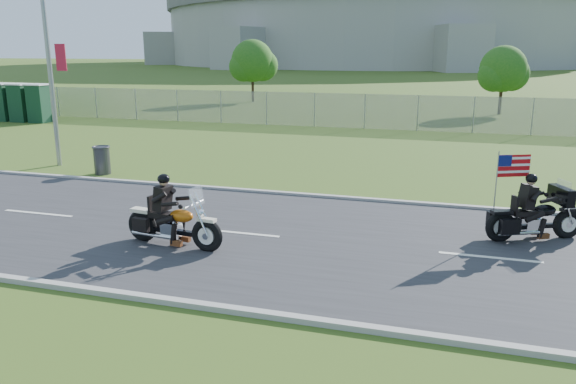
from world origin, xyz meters
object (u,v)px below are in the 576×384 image
(motorcycle_lead, at_px, (172,224))
(porta_toilet_a, at_px, (39,104))
(streetlight, at_px, (49,18))
(trash_can, at_px, (102,161))
(porta_toilet_c, at_px, (3,103))
(porta_toilet_b, at_px, (21,103))
(motorcycle_follow, at_px, (535,218))

(motorcycle_lead, bearing_deg, porta_toilet_a, 143.22)
(streetlight, height_order, trash_can, streetlight)
(porta_toilet_c, xyz_separation_m, motorcycle_lead, (21.67, -18.26, -0.60))
(porta_toilet_b, distance_m, motorcycle_lead, 27.29)
(porta_toilet_b, height_order, trash_can, porta_toilet_b)
(motorcycle_follow, bearing_deg, porta_toilet_c, 128.17)
(porta_toilet_a, distance_m, porta_toilet_b, 1.40)
(porta_toilet_b, relative_size, motorcycle_lead, 0.88)
(porta_toilet_c, height_order, motorcycle_lead, porta_toilet_c)
(streetlight, xyz_separation_m, porta_toilet_a, (-10.02, 10.78, -4.49))
(streetlight, xyz_separation_m, trash_can, (2.59, -1.11, -5.13))
(streetlight, distance_m, trash_can, 5.86)
(porta_toilet_a, relative_size, motorcycle_follow, 0.98)
(porta_toilet_b, bearing_deg, streetlight, -43.35)
(trash_can, bearing_deg, porta_toilet_b, 139.68)
(streetlight, height_order, porta_toilet_b, streetlight)
(motorcycle_follow, bearing_deg, motorcycle_lead, 174.77)
(streetlight, relative_size, porta_toilet_a, 4.35)
(trash_can, bearing_deg, motorcycle_lead, -45.48)
(porta_toilet_a, xyz_separation_m, motorcycle_follow, (27.05, -15.39, -0.58))
(porta_toilet_a, relative_size, motorcycle_lead, 0.88)
(streetlight, relative_size, porta_toilet_b, 4.35)
(streetlight, bearing_deg, porta_toilet_b, 136.65)
(trash_can, bearing_deg, porta_toilet_c, 142.35)
(streetlight, xyz_separation_m, motorcycle_follow, (17.03, -4.61, -5.07))
(motorcycle_lead, xyz_separation_m, trash_can, (-6.26, 6.37, -0.05))
(porta_toilet_a, xyz_separation_m, porta_toilet_b, (-1.40, 0.00, 0.00))
(porta_toilet_b, bearing_deg, porta_toilet_a, 0.00)
(streetlight, distance_m, motorcycle_follow, 18.35)
(porta_toilet_a, bearing_deg, streetlight, -47.09)
(porta_toilet_a, height_order, porta_toilet_b, same)
(porta_toilet_a, bearing_deg, motorcycle_lead, -44.05)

